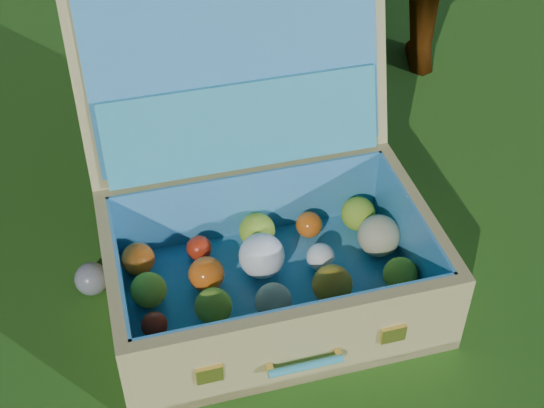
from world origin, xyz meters
The scene contains 3 objects.
ground centered at (0.00, 0.00, 0.00)m, with size 60.00×60.00×0.00m, color #215114.
stray_ball centered at (-0.49, 0.02, 0.04)m, with size 0.07×0.07×0.07m, color teal.
suitcase centered at (-0.11, 0.09, 0.18)m, with size 0.82×0.79×0.64m.
Camera 1 is at (-0.09, -1.12, 1.26)m, focal length 50.00 mm.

